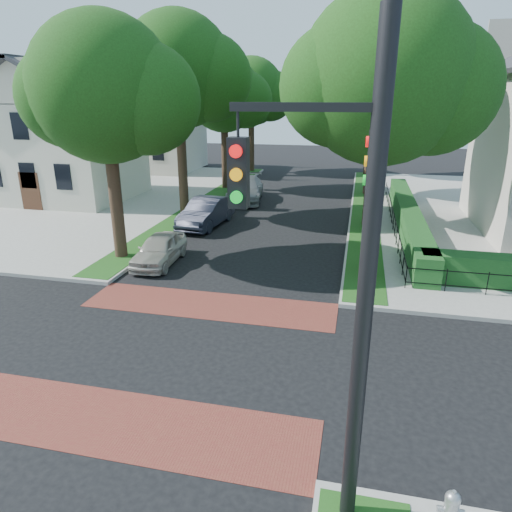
% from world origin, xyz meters
% --- Properties ---
extents(ground, '(120.00, 120.00, 0.00)m').
position_xyz_m(ground, '(0.00, 0.00, 0.00)').
color(ground, black).
rests_on(ground, ground).
extents(sidewalk_nw, '(30.00, 30.00, 0.15)m').
position_xyz_m(sidewalk_nw, '(-19.50, 19.00, 0.07)').
color(sidewalk_nw, gray).
rests_on(sidewalk_nw, ground).
extents(crosswalk_far, '(9.00, 2.20, 0.01)m').
position_xyz_m(crosswalk_far, '(0.00, 3.20, 0.01)').
color(crosswalk_far, maroon).
rests_on(crosswalk_far, ground).
extents(crosswalk_near, '(9.00, 2.20, 0.01)m').
position_xyz_m(crosswalk_near, '(0.00, -3.20, 0.01)').
color(crosswalk_near, maroon).
rests_on(crosswalk_near, ground).
extents(grass_strip_ne, '(1.60, 29.80, 0.02)m').
position_xyz_m(grass_strip_ne, '(5.40, 19.10, 0.16)').
color(grass_strip_ne, '#174313').
rests_on(grass_strip_ne, sidewalk_ne).
extents(grass_strip_nw, '(1.60, 29.80, 0.02)m').
position_xyz_m(grass_strip_nw, '(-5.40, 19.10, 0.16)').
color(grass_strip_nw, '#174313').
rests_on(grass_strip_nw, sidewalk_nw).
extents(tree_right_near, '(7.75, 6.67, 10.66)m').
position_xyz_m(tree_right_near, '(5.60, 7.24, 7.63)').
color(tree_right_near, black).
rests_on(tree_right_near, sidewalk_ne).
extents(tree_right_mid, '(8.25, 7.09, 11.22)m').
position_xyz_m(tree_right_mid, '(5.61, 15.25, 7.99)').
color(tree_right_mid, black).
rests_on(tree_right_mid, sidewalk_ne).
extents(tree_right_far, '(7.25, 6.23, 9.74)m').
position_xyz_m(tree_right_far, '(5.60, 24.22, 6.91)').
color(tree_right_far, black).
rests_on(tree_right_far, sidewalk_ne).
extents(tree_right_back, '(7.50, 6.45, 10.20)m').
position_xyz_m(tree_right_back, '(5.60, 33.23, 7.27)').
color(tree_right_back, black).
rests_on(tree_right_back, sidewalk_ne).
extents(tree_left_near, '(7.50, 6.45, 10.20)m').
position_xyz_m(tree_left_near, '(-5.40, 7.23, 7.27)').
color(tree_left_near, black).
rests_on(tree_left_near, sidewalk_nw).
extents(tree_left_mid, '(8.00, 6.88, 11.48)m').
position_xyz_m(tree_left_mid, '(-5.39, 15.24, 8.34)').
color(tree_left_mid, black).
rests_on(tree_left_mid, sidewalk_nw).
extents(tree_left_far, '(7.00, 6.02, 9.86)m').
position_xyz_m(tree_left_far, '(-5.40, 24.22, 7.12)').
color(tree_left_far, black).
rests_on(tree_left_far, sidewalk_nw).
extents(tree_left_back, '(7.75, 6.66, 10.44)m').
position_xyz_m(tree_left_back, '(-5.40, 33.24, 7.41)').
color(tree_left_back, black).
rests_on(tree_left_back, sidewalk_nw).
extents(hedge_main_road, '(1.00, 18.00, 1.20)m').
position_xyz_m(hedge_main_road, '(7.70, 15.00, 0.75)').
color(hedge_main_road, '#164019').
rests_on(hedge_main_road, sidewalk_ne).
extents(fence_main_road, '(0.06, 18.00, 0.90)m').
position_xyz_m(fence_main_road, '(6.90, 15.00, 0.60)').
color(fence_main_road, black).
rests_on(fence_main_road, sidewalk_ne).
extents(house_left_near, '(10.00, 9.00, 10.14)m').
position_xyz_m(house_left_near, '(-15.49, 17.99, 5.04)').
color(house_left_near, beige).
rests_on(house_left_near, sidewalk_nw).
extents(house_left_far, '(10.00, 9.00, 10.14)m').
position_xyz_m(house_left_far, '(-15.49, 31.99, 5.04)').
color(house_left_far, beige).
rests_on(house_left_far, sidewalk_nw).
extents(traffic_signal, '(2.17, 2.00, 8.00)m').
position_xyz_m(traffic_signal, '(4.89, -4.41, 4.71)').
color(traffic_signal, black).
rests_on(traffic_signal, sidewalk_se).
extents(parked_car_front, '(1.74, 3.96, 1.33)m').
position_xyz_m(parked_car_front, '(-3.53, 6.85, 0.66)').
color(parked_car_front, '#B2ACA0').
rests_on(parked_car_front, ground).
extents(parked_car_middle, '(2.14, 5.01, 1.61)m').
position_xyz_m(parked_car_middle, '(-3.50, 13.23, 0.80)').
color(parked_car_middle, black).
rests_on(parked_car_middle, ground).
extents(parked_car_rear, '(3.16, 6.02, 1.66)m').
position_xyz_m(parked_car_rear, '(-2.94, 20.24, 0.83)').
color(parked_car_rear, gray).
rests_on(parked_car_rear, ground).
extents(fire_hydrant, '(0.44, 0.42, 0.87)m').
position_xyz_m(fire_hydrant, '(6.77, -4.61, 0.56)').
color(fire_hydrant, '#9D9D9F').
rests_on(fire_hydrant, sidewalk_se).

